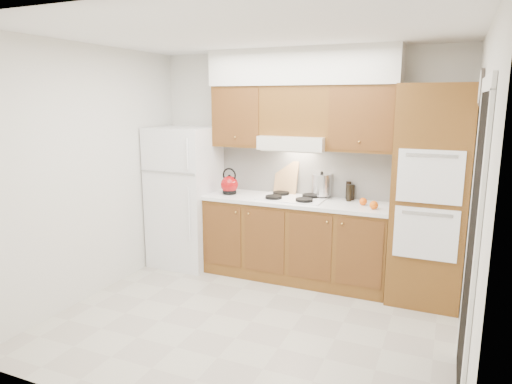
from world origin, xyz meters
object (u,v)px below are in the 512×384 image
Objects in this scene: oven_cabinet at (430,196)px; stock_pot at (321,185)px; fridge at (186,197)px; kettle at (229,185)px.

stock_pot is (-1.18, 0.23, -0.01)m from oven_cabinet.
fridge is 0.78× the size of oven_cabinet.
kettle is 1.09m from stock_pot.
stock_pot is (1.06, 0.25, 0.03)m from kettle.
oven_cabinet reaches higher than stock_pot.
oven_cabinet is (2.85, 0.03, 0.24)m from fridge.
oven_cabinet is at bearing 19.43° from kettle.
fridge is at bearing -159.36° from kettle.
stock_pot is at bearing 9.09° from fridge.
fridge is 0.64m from kettle.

